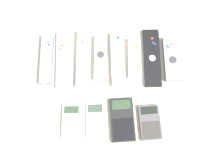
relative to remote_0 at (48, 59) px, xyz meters
The scene contains 13 objects.
ground_plane 0.26m from the remote_0, 29.83° to the right, with size 3.00×3.00×0.00m, color beige.
remote_0 is the anchor object (origin of this frame).
remote_1 0.06m from the remote_0, ahead, with size 0.06×0.21×0.02m.
remote_2 0.13m from the remote_0, ahead, with size 0.05×0.21×0.03m.
remote_3 0.19m from the remote_0, ahead, with size 0.05×0.17×0.02m.
remote_4 0.25m from the remote_0, ahead, with size 0.05×0.20×0.02m.
remote_5 0.31m from the remote_0, ahead, with size 0.05×0.15×0.03m.
remote_6 0.38m from the remote_0, ahead, with size 0.06×0.22×0.02m.
remote_7 0.45m from the remote_0, ahead, with size 0.06×0.17×0.03m.
calculator_0 0.24m from the remote_0, 67.27° to the right, with size 0.06×0.11×0.02m.
calculator_1 0.28m from the remote_0, 51.82° to the right, with size 0.07×0.13×0.01m.
calculator_2 0.35m from the remote_0, 39.76° to the right, with size 0.09×0.15×0.02m.
calculator_3 0.43m from the remote_0, 32.80° to the right, with size 0.08×0.12×0.02m.
Camera 1 is at (-0.00, -0.30, 1.05)m, focal length 50.00 mm.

